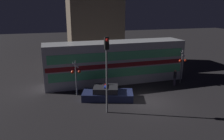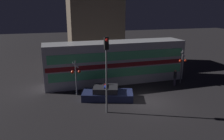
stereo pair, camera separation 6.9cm
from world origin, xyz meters
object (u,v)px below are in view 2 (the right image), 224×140
(police_car, at_px, (107,94))
(crossing_signal_near, at_px, (182,64))
(pedestrian, at_px, (175,78))
(traffic_light_corner, at_px, (106,62))
(train, at_px, (116,62))

(police_car, xyz_separation_m, crossing_signal_near, (8.72, 1.72, 1.74))
(pedestrian, relative_size, crossing_signal_near, 0.47)
(pedestrian, bearing_deg, police_car, -170.34)
(pedestrian, height_order, traffic_light_corner, traffic_light_corner)
(police_car, height_order, crossing_signal_near, crossing_signal_near)
(train, bearing_deg, crossing_signal_near, -22.85)
(train, relative_size, crossing_signal_near, 4.14)
(crossing_signal_near, relative_size, traffic_light_corner, 0.62)
(train, bearing_deg, police_car, -116.38)
(crossing_signal_near, bearing_deg, police_car, -168.83)
(crossing_signal_near, bearing_deg, train, 157.15)
(train, xyz_separation_m, police_car, (-2.22, -4.47, -1.73))
(train, distance_m, crossing_signal_near, 7.06)
(police_car, xyz_separation_m, traffic_light_corner, (-0.74, -2.55, 3.56))
(crossing_signal_near, distance_m, traffic_light_corner, 10.54)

